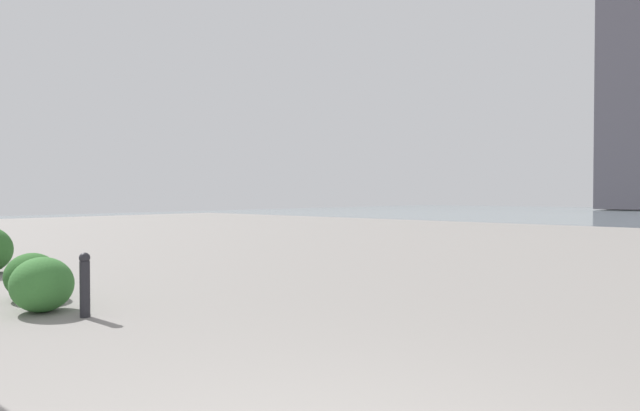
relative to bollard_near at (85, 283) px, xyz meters
name	(u,v)px	position (x,y,z in m)	size (l,w,h in m)	color
bollard_near	(85,283)	(0.00, 0.00, 0.00)	(0.13, 0.13, 0.80)	#232328
shrub_round	(32,276)	(1.67, 0.02, -0.08)	(0.79, 0.71, 0.67)	#2D6628
shrub_wide	(42,284)	(0.71, 0.23, -0.06)	(0.83, 0.75, 0.70)	#387533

